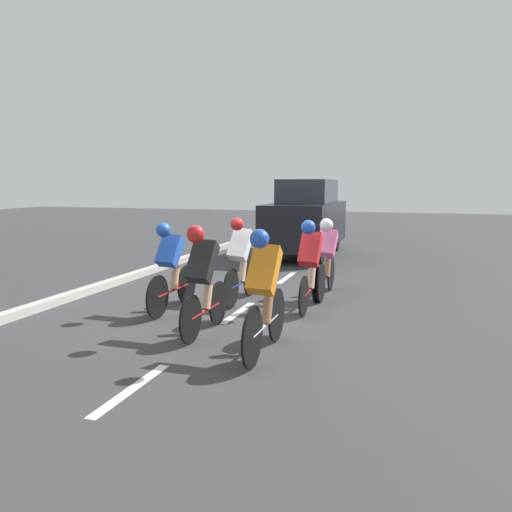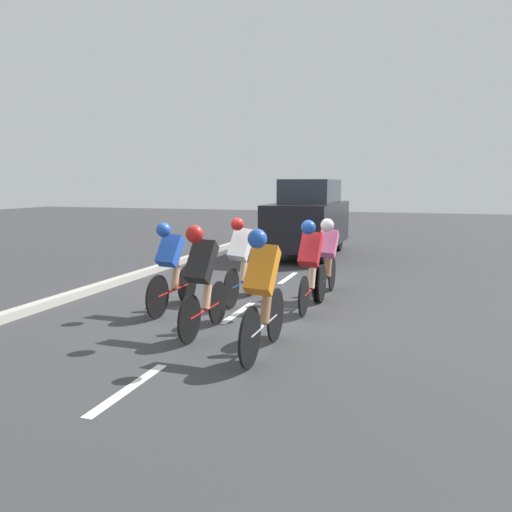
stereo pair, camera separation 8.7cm
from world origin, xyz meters
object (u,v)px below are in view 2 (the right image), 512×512
at_px(cyclist_black, 202,276).
at_px(support_car, 309,218).
at_px(cyclist_blue, 171,265).
at_px(cyclist_red, 310,262).
at_px(cyclist_orange, 263,290).
at_px(cyclist_white, 241,258).
at_px(cyclist_pink, 328,255).

distance_m(cyclist_black, support_car, 8.10).
distance_m(cyclist_blue, cyclist_black, 1.43).
bearing_deg(cyclist_red, cyclist_blue, 20.96).
relative_size(cyclist_orange, support_car, 0.41).
distance_m(cyclist_white, cyclist_orange, 2.76).
distance_m(cyclist_red, support_car, 6.43).
relative_size(cyclist_white, cyclist_black, 1.05).
relative_size(cyclist_red, support_car, 0.39).
relative_size(cyclist_pink, cyclist_white, 1.02).
height_order(cyclist_white, support_car, support_car).
bearing_deg(cyclist_white, cyclist_pink, -146.08).
xyz_separation_m(cyclist_red, cyclist_orange, (0.07, 2.36, 0.01)).
bearing_deg(cyclist_white, cyclist_black, 94.25).
xyz_separation_m(cyclist_red, cyclist_black, (1.12, 1.82, 0.02)).
bearing_deg(cyclist_white, cyclist_orange, 115.54).
bearing_deg(cyclist_blue, support_car, -95.88).
xyz_separation_m(cyclist_blue, support_car, (-0.73, -7.08, 0.32)).
distance_m(cyclist_orange, support_car, 8.74).
distance_m(cyclist_red, cyclist_orange, 2.37).
distance_m(cyclist_pink, cyclist_orange, 3.41).
xyz_separation_m(cyclist_white, cyclist_black, (-0.15, 1.95, 0.04)).
bearing_deg(cyclist_pink, cyclist_white, 33.92).
xyz_separation_m(cyclist_red, cyclist_pink, (-0.10, -1.04, -0.02)).
height_order(cyclist_orange, support_car, support_car).
bearing_deg(cyclist_black, cyclist_white, -85.75).
height_order(cyclist_blue, cyclist_pink, cyclist_blue).
xyz_separation_m(cyclist_orange, cyclist_black, (1.04, -0.54, 0.01)).
bearing_deg(cyclist_red, cyclist_black, 58.52).
xyz_separation_m(cyclist_white, cyclist_orange, (-1.19, 2.49, 0.03)).
xyz_separation_m(cyclist_white, support_car, (0.14, -6.14, 0.31)).
relative_size(cyclist_red, cyclist_black, 1.04).
bearing_deg(cyclist_blue, cyclist_black, 135.15).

